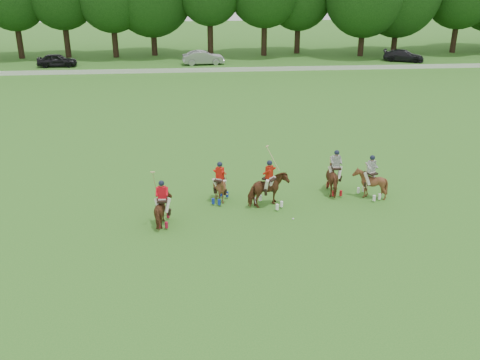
{
  "coord_description": "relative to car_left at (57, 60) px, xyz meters",
  "views": [
    {
      "loc": [
        -2.22,
        -19.05,
        11.01
      ],
      "look_at": [
        -0.2,
        4.2,
        1.4
      ],
      "focal_mm": 40.0,
      "sensor_mm": 36.0,
      "label": 1
    }
  ],
  "objects": [
    {
      "name": "ground",
      "position": [
        17.33,
        -42.5,
        -0.73
      ],
      "size": [
        180.0,
        180.0,
        0.0
      ],
      "primitive_type": "plane",
      "color": "#2A7120",
      "rests_on": "ground"
    },
    {
      "name": "polo_red_c",
      "position": [
        16.21,
        -37.64,
        0.0
      ],
      "size": [
        1.52,
        1.58,
        2.09
      ],
      "color": "#542D16",
      "rests_on": "ground"
    },
    {
      "name": "polo_ball",
      "position": [
        19.44,
        -39.89,
        -0.68
      ],
      "size": [
        0.09,
        0.09,
        0.09
      ],
      "primitive_type": "sphere",
      "color": "white",
      "rests_on": "ground"
    },
    {
      "name": "polo_stripe_b",
      "position": [
        23.66,
        -37.76,
        0.07
      ],
      "size": [
        1.71,
        1.78,
        2.24
      ],
      "color": "#542D16",
      "rests_on": "ground"
    },
    {
      "name": "boundary_rail",
      "position": [
        17.33,
        -4.5,
        -0.51
      ],
      "size": [
        120.0,
        0.1,
        0.44
      ],
      "primitive_type": "cube",
      "color": "white",
      "rests_on": "ground"
    },
    {
      "name": "car_right",
      "position": [
        39.73,
        0.0,
        -0.06
      ],
      "size": [
        4.98,
        3.6,
        1.34
      ],
      "primitive_type": "imported",
      "rotation": [
        0.0,
        0.0,
        1.15
      ],
      "color": "black",
      "rests_on": "ground"
    },
    {
      "name": "polo_stripe_a",
      "position": [
        22.07,
        -37.02,
        0.1
      ],
      "size": [
        1.16,
        1.88,
        2.29
      ],
      "color": "#542D16",
      "rests_on": "ground"
    },
    {
      "name": "car_mid",
      "position": [
        16.26,
        0.0,
        0.04
      ],
      "size": [
        4.82,
        2.09,
        1.54
      ],
      "primitive_type": "imported",
      "rotation": [
        0.0,
        0.0,
        1.67
      ],
      "color": "#9B9A9F",
      "rests_on": "ground"
    },
    {
      "name": "polo_red_b",
      "position": [
        18.51,
        -38.38,
        0.13
      ],
      "size": [
        2.16,
        2.18,
        2.91
      ],
      "color": "#542D16",
      "rests_on": "ground"
    },
    {
      "name": "polo_red_a",
      "position": [
        13.55,
        -39.84,
        0.02
      ],
      "size": [
        1.03,
        1.67,
        2.66
      ],
      "color": "#542D16",
      "rests_on": "ground"
    },
    {
      "name": "car_left",
      "position": [
        0.0,
        0.0,
        0.0
      ],
      "size": [
        4.3,
        1.79,
        1.45
      ],
      "primitive_type": "imported",
      "rotation": [
        0.0,
        0.0,
        1.59
      ],
      "color": "black",
      "rests_on": "ground"
    }
  ]
}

